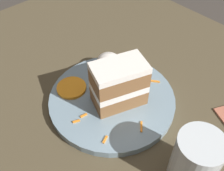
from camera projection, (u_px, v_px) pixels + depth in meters
name	position (u px, v px, depth m)	size (l,w,h in m)	color
ground_plane	(138.00, 117.00, 0.61)	(6.00, 6.00, 0.00)	#38332D
dining_table	(139.00, 113.00, 0.59)	(1.20, 0.87, 0.03)	#4C422D
plate	(112.00, 99.00, 0.59)	(0.28, 0.28, 0.02)	gray
cake_slice	(119.00, 84.00, 0.54)	(0.10, 0.12, 0.10)	brown
cream_dollop	(109.00, 62.00, 0.64)	(0.06, 0.06, 0.04)	white
orange_garnish	(72.00, 88.00, 0.60)	(0.07, 0.07, 0.01)	orange
carrot_shreds_scatter	(116.00, 108.00, 0.56)	(0.18, 0.22, 0.00)	orange
drinking_glass	(194.00, 162.00, 0.44)	(0.08, 0.08, 0.11)	silver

